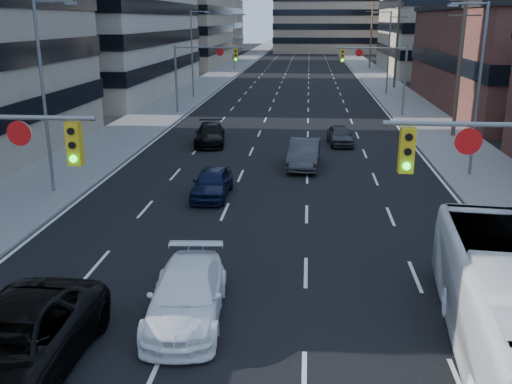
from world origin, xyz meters
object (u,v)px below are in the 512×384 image
Objects in this scene: black_pickup at (12,346)px; sedan_blue at (212,183)px; transit_bus at (506,308)px; white_van at (187,295)px.

sedan_blue is (2.30, 14.67, -0.17)m from black_pickup.
black_pickup is 1.52× the size of sedan_blue.
sedan_blue is at bearing 131.76° from transit_bus.
transit_bus is 2.40× the size of sedan_blue.
sedan_blue is at bearing 91.74° from white_van.
black_pickup reaches higher than sedan_blue.
black_pickup is 4.69m from white_van.
transit_bus is (8.22, -1.18, 0.65)m from white_van.
black_pickup is at bearing -142.11° from white_van.
black_pickup is at bearing -165.24° from transit_bus.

